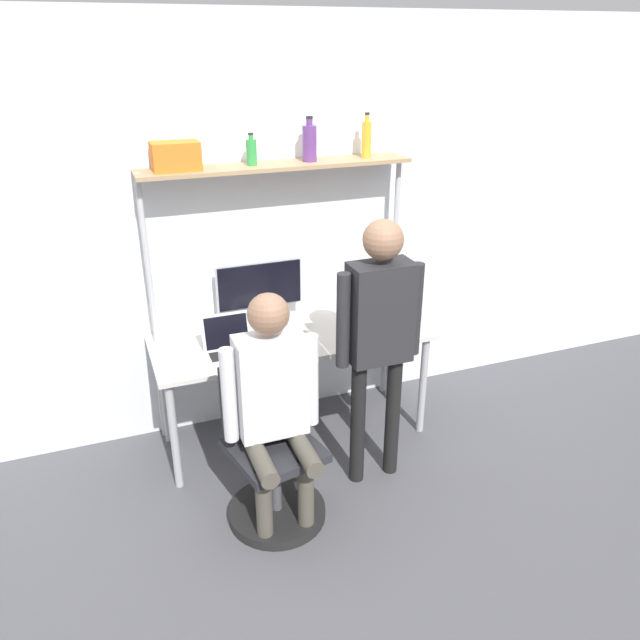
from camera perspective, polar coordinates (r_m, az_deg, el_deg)
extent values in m
plane|color=#4C4C51|center=(4.18, -0.78, -12.91)|extent=(12.00, 12.00, 0.00)
cube|color=silver|center=(4.21, -4.44, 8.03)|extent=(8.00, 0.06, 2.70)
cube|color=beige|center=(4.09, -2.63, -1.55)|extent=(1.80, 0.70, 0.03)
cylinder|color=#A5A5AA|center=(3.88, -13.19, -10.30)|extent=(0.05, 0.05, 0.73)
cylinder|color=#A5A5AA|center=(4.34, 9.38, -5.90)|extent=(0.05, 0.05, 0.73)
cylinder|color=#A5A5AA|center=(4.37, -14.35, -6.14)|extent=(0.05, 0.05, 0.73)
cylinder|color=#A5A5AA|center=(4.79, 5.95, -2.63)|extent=(0.05, 0.05, 0.73)
cube|color=#997A56|center=(3.94, -3.92, 13.90)|extent=(1.71, 0.27, 0.02)
cylinder|color=#B2B2B7|center=(4.05, -14.92, 0.02)|extent=(0.04, 0.04, 1.83)
cylinder|color=#B2B2B7|center=(4.50, 6.67, 3.16)|extent=(0.04, 0.04, 1.83)
cylinder|color=#B7B7BC|center=(4.24, -5.38, -0.30)|extent=(0.16, 0.16, 0.01)
cylinder|color=#B7B7BC|center=(4.21, -5.42, 0.54)|extent=(0.06, 0.06, 0.13)
cube|color=#B7B7BC|center=(4.14, -5.56, 3.23)|extent=(0.58, 0.01, 0.32)
cube|color=black|center=(4.13, -5.53, 3.20)|extent=(0.56, 0.02, 0.29)
cube|color=silver|center=(3.86, -8.17, -3.09)|extent=(0.30, 0.23, 0.01)
cube|color=black|center=(3.85, -8.12, -3.12)|extent=(0.26, 0.13, 0.00)
cube|color=silver|center=(3.89, -8.57, -1.01)|extent=(0.30, 0.06, 0.22)
cube|color=black|center=(3.88, -8.55, -1.06)|extent=(0.27, 0.05, 0.20)
cube|color=silver|center=(3.96, -4.80, -2.22)|extent=(0.07, 0.15, 0.01)
cube|color=black|center=(3.95, -4.80, -2.15)|extent=(0.06, 0.13, 0.00)
cylinder|color=black|center=(3.78, -3.94, -17.08)|extent=(0.56, 0.56, 0.06)
cylinder|color=#4C4C51|center=(3.64, -4.04, -14.51)|extent=(0.06, 0.06, 0.38)
cube|color=#26262B|center=(3.51, -4.15, -11.81)|extent=(0.55, 0.55, 0.05)
cube|color=#26262B|center=(3.53, -5.93, -6.81)|extent=(0.41, 0.13, 0.45)
cylinder|color=#4C473D|center=(3.50, -5.13, -16.63)|extent=(0.09, 0.09, 0.49)
cylinder|color=#4C473D|center=(3.55, -1.30, -15.79)|extent=(0.09, 0.09, 0.49)
cylinder|color=#4C473D|center=(3.34, -5.46, -12.58)|extent=(0.10, 0.38, 0.10)
cylinder|color=#4C473D|center=(3.39, -1.52, -11.77)|extent=(0.10, 0.38, 0.10)
cube|color=silver|center=(3.32, -4.51, -5.97)|extent=(0.37, 0.20, 0.57)
cylinder|color=silver|center=(3.28, -8.33, -6.88)|extent=(0.08, 0.08, 0.54)
cylinder|color=silver|center=(3.39, -0.79, -5.52)|extent=(0.08, 0.08, 0.54)
sphere|color=#8C664C|center=(3.13, -4.75, 0.55)|extent=(0.22, 0.22, 0.22)
cylinder|color=black|center=(3.82, 3.48, -9.35)|extent=(0.09, 0.09, 0.83)
cylinder|color=black|center=(3.91, 6.65, -8.62)|extent=(0.09, 0.09, 0.83)
cube|color=#262628|center=(3.52, 5.50, 0.68)|extent=(0.36, 0.20, 0.59)
cylinder|color=#262628|center=(3.44, 2.12, -0.09)|extent=(0.08, 0.08, 0.56)
cylinder|color=#262628|center=(3.63, 8.70, 0.96)|extent=(0.08, 0.08, 0.56)
sphere|color=#8C664C|center=(3.37, 5.79, 7.31)|extent=(0.22, 0.22, 0.22)
cylinder|color=gold|center=(4.13, 4.27, 16.11)|extent=(0.06, 0.06, 0.22)
cylinder|color=gold|center=(4.11, 4.33, 17.92)|extent=(0.03, 0.03, 0.04)
cylinder|color=black|center=(4.11, 4.35, 18.31)|extent=(0.03, 0.03, 0.01)
cylinder|color=#2D8C3F|center=(3.88, -6.28, 14.98)|extent=(0.06, 0.06, 0.15)
cylinder|color=#2D8C3F|center=(3.87, -6.34, 16.29)|extent=(0.03, 0.03, 0.03)
cylinder|color=black|center=(3.86, -6.36, 16.57)|extent=(0.03, 0.03, 0.01)
cylinder|color=#593372|center=(3.98, -0.97, 15.83)|extent=(0.09, 0.09, 0.22)
cylinder|color=#593372|center=(3.97, -0.98, 17.66)|extent=(0.04, 0.04, 0.04)
cylinder|color=black|center=(3.96, -0.98, 18.05)|extent=(0.04, 0.04, 0.01)
cube|color=#D1661E|center=(3.79, -13.06, 14.38)|extent=(0.27, 0.18, 0.16)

